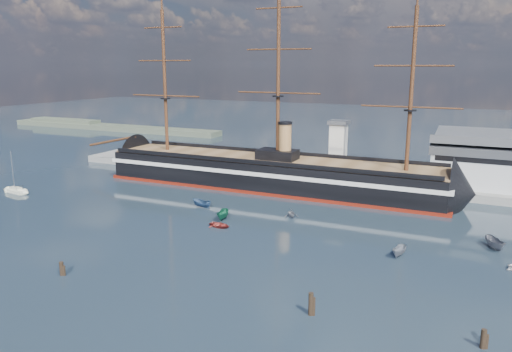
% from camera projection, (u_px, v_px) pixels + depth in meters
% --- Properties ---
extents(ground, '(600.00, 600.00, 0.00)m').
position_uv_depth(ground, '(280.00, 213.00, 107.77)').
color(ground, '#1E2932').
rests_on(ground, ground).
extents(quay, '(180.00, 18.00, 2.00)m').
position_uv_depth(quay, '(365.00, 183.00, 135.32)').
color(quay, slate).
rests_on(quay, ground).
extents(quay_tower, '(5.00, 5.00, 15.00)m').
position_uv_depth(quay_tower, '(338.00, 147.00, 133.47)').
color(quay_tower, silver).
rests_on(quay_tower, ground).
extents(shoreline, '(120.00, 10.00, 4.00)m').
position_uv_depth(shoreline, '(97.00, 126.00, 249.47)').
color(shoreline, '#3F4C38').
rests_on(shoreline, ground).
extents(warship, '(112.93, 16.85, 53.94)m').
position_uv_depth(warship, '(264.00, 172.00, 129.88)').
color(warship, black).
rests_on(warship, ground).
extents(sailboat, '(6.83, 2.87, 10.59)m').
position_uv_depth(sailboat, '(16.00, 190.00, 124.86)').
color(sailboat, beige).
rests_on(sailboat, ground).
extents(motorboat_a, '(6.33, 3.49, 2.40)m').
position_uv_depth(motorboat_a, '(223.00, 220.00, 103.52)').
color(motorboat_a, '#155E41').
rests_on(motorboat_a, ground).
extents(motorboat_b, '(1.39, 2.91, 1.31)m').
position_uv_depth(motorboat_b, '(220.00, 227.00, 98.63)').
color(motorboat_b, '#A43630').
rests_on(motorboat_b, ground).
extents(motorboat_c, '(5.49, 2.74, 2.10)m').
position_uv_depth(motorboat_c, '(399.00, 256.00, 83.72)').
color(motorboat_c, slate).
rests_on(motorboat_c, ground).
extents(motorboat_d, '(5.73, 5.00, 1.97)m').
position_uv_depth(motorboat_d, '(291.00, 217.00, 105.16)').
color(motorboat_d, slate).
rests_on(motorboat_d, ground).
extents(motorboat_f, '(6.72, 5.03, 2.55)m').
position_uv_depth(motorboat_f, '(494.00, 249.00, 86.86)').
color(motorboat_f, slate).
rests_on(motorboat_f, ground).
extents(motorboat_g, '(2.58, 5.86, 2.28)m').
position_uv_depth(motorboat_g, '(202.00, 208.00, 112.09)').
color(motorboat_g, navy).
rests_on(motorboat_g, ground).
extents(piling_near_left, '(0.64, 0.64, 2.90)m').
position_uv_depth(piling_near_left, '(62.00, 275.00, 76.16)').
color(piling_near_left, black).
rests_on(piling_near_left, ground).
extents(piling_near_right, '(0.64, 0.64, 3.79)m').
position_uv_depth(piling_near_right, '(311.00, 315.00, 64.09)').
color(piling_near_right, black).
rests_on(piling_near_right, ground).
extents(piling_far_right, '(0.64, 0.64, 3.04)m').
position_uv_depth(piling_far_right, '(482.00, 348.00, 56.60)').
color(piling_far_right, black).
rests_on(piling_far_right, ground).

